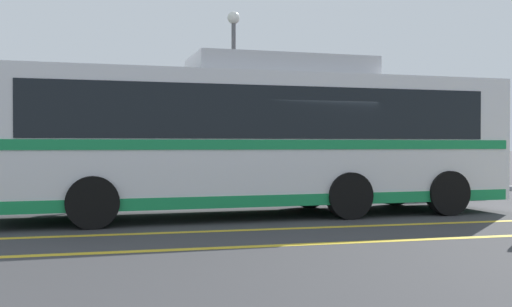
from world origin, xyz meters
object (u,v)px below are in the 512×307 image
parked_car_2 (255,174)px  parked_car_3 (418,172)px  street_lamp (234,74)px  transit_bus (257,136)px  parked_car_1 (11,175)px

parked_car_2 → parked_car_3: bearing=-98.1°
street_lamp → parked_car_2: bearing=-84.5°
street_lamp → parked_car_3: bearing=-25.5°
transit_bus → street_lamp: bearing=-9.4°
transit_bus → parked_car_2: transit_bus is taller
parked_car_1 → street_lamp: 7.54m
parked_car_3 → street_lamp: bearing=63.3°
transit_bus → parked_car_1: transit_bus is taller
transit_bus → parked_car_1: 7.01m
parked_car_3 → transit_bus: bearing=120.3°
parked_car_1 → parked_car_3: size_ratio=1.03×
parked_car_2 → street_lamp: 3.83m
parked_car_1 → parked_car_2: bearing=92.8°
street_lamp → parked_car_1: bearing=-160.6°
parked_car_3 → street_lamp: (-5.27, 2.51, 3.16)m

